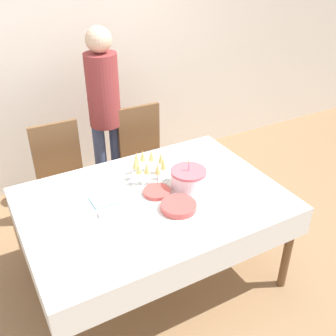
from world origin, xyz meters
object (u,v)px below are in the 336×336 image
Objects in this scene: plate_stack_dessert at (157,192)px; champagne_tray at (148,167)px; dining_chair_far_right at (145,154)px; plate_stack_main at (179,206)px; person_standing at (104,104)px; dining_chair_far_left at (63,175)px; birthday_cake at (189,179)px.

champagne_tray is at bearing 79.62° from plate_stack_dessert.
plate_stack_main is (-0.30, -1.12, 0.23)m from dining_chair_far_right.
dining_chair_far_left is at bearing -157.29° from person_standing.
person_standing is (0.02, 0.89, 0.17)m from champagne_tray.
dining_chair_far_left is 0.58× the size of person_standing.
birthday_cake is at bearing 44.62° from plate_stack_main.
plate_stack_dessert is (0.43, -0.90, 0.22)m from dining_chair_far_left.
dining_chair_far_left is at bearing 112.76° from plate_stack_main.
plate_stack_dessert is at bearing 170.98° from birthday_cake.
champagne_tray reaches higher than plate_stack_main.
person_standing is at bearing 22.71° from dining_chair_far_left.
dining_chair_far_right is at bearing 66.70° from champagne_tray.
person_standing reaches higher than dining_chair_far_left.
champagne_tray is at bearing 127.92° from birthday_cake.
dining_chair_far_left reaches higher than champagne_tray.
dining_chair_far_left is 0.89m from champagne_tray.
plate_stack_dessert is (-0.33, -0.90, 0.22)m from dining_chair_far_right.
champagne_tray reaches higher than plate_stack_dessert.
plate_stack_main is 1.23× the size of plate_stack_dessert.
person_standing is (-0.17, 1.14, 0.20)m from birthday_cake.
birthday_cake is at bearing -81.55° from person_standing.
dining_chair_far_right is 3.78× the size of birthday_cake.
dining_chair_far_left reaches higher than plate_stack_main.
champagne_tray is 1.31× the size of plate_stack_main.
plate_stack_dessert is 0.12× the size of person_standing.
person_standing reaches higher than plate_stack_dessert.
dining_chair_far_right is 0.81m from champagne_tray.
plate_stack_dessert is (-0.04, 0.22, -0.01)m from plate_stack_main.
champagne_tray is (0.47, -0.69, 0.31)m from dining_chair_far_left.
dining_chair_far_right reaches higher than champagne_tray.
plate_stack_dessert is (-0.23, 0.04, -0.05)m from birthday_cake.
plate_stack_dessert is 1.13m from person_standing.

